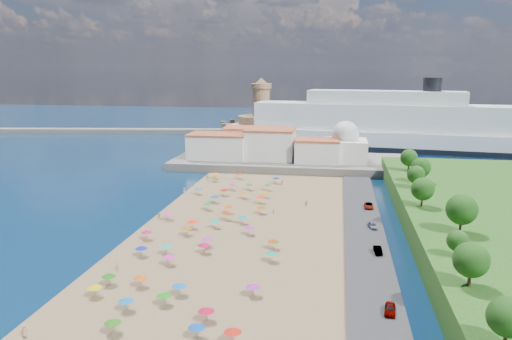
# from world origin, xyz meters

# --- Properties ---
(ground) EXTENTS (700.00, 700.00, 0.00)m
(ground) POSITION_xyz_m (0.00, 0.00, 0.00)
(ground) COLOR #071938
(ground) RESTS_ON ground
(terrace) EXTENTS (90.00, 36.00, 3.00)m
(terrace) POSITION_xyz_m (10.00, 73.00, 1.50)
(terrace) COLOR #59544C
(terrace) RESTS_ON ground
(jetty) EXTENTS (18.00, 70.00, 2.40)m
(jetty) POSITION_xyz_m (-12.00, 108.00, 1.20)
(jetty) COLOR #59544C
(jetty) RESTS_ON ground
(breakwater) EXTENTS (199.03, 34.77, 2.60)m
(breakwater) POSITION_xyz_m (-110.00, 153.00, 1.30)
(breakwater) COLOR #59544C
(breakwater) RESTS_ON ground
(waterfront_buildings) EXTENTS (57.00, 29.00, 11.00)m
(waterfront_buildings) POSITION_xyz_m (-3.05, 73.64, 7.88)
(waterfront_buildings) COLOR silver
(waterfront_buildings) RESTS_ON terrace
(domed_building) EXTENTS (16.00, 16.00, 15.00)m
(domed_building) POSITION_xyz_m (30.00, 71.00, 8.97)
(domed_building) COLOR silver
(domed_building) RESTS_ON terrace
(fortress) EXTENTS (40.00, 40.00, 32.40)m
(fortress) POSITION_xyz_m (-12.00, 138.00, 6.68)
(fortress) COLOR #936E49
(fortress) RESTS_ON ground
(cruise_ship) EXTENTS (152.44, 41.43, 32.96)m
(cruise_ship) POSITION_xyz_m (48.10, 120.40, 9.76)
(cruise_ship) COLOR black
(cruise_ship) RESTS_ON ground
(beach_parasols) EXTENTS (31.47, 113.65, 2.20)m
(beach_parasols) POSITION_xyz_m (-1.09, -11.40, 2.15)
(beach_parasols) COLOR gray
(beach_parasols) RESTS_ON beach
(beachgoers) EXTENTS (38.39, 102.26, 1.86)m
(beachgoers) POSITION_xyz_m (-3.68, 11.49, 1.14)
(beachgoers) COLOR tan
(beachgoers) RESTS_ON beach
(parked_cars) EXTENTS (2.43, 63.27, 1.39)m
(parked_cars) POSITION_xyz_m (36.00, -7.97, 1.36)
(parked_cars) COLOR gray
(parked_cars) RESTS_ON promenade
(hillside_trees) EXTENTS (10.04, 105.83, 7.63)m
(hillside_trees) POSITION_xyz_m (48.73, -5.43, 10.07)
(hillside_trees) COLOR #382314
(hillside_trees) RESTS_ON hillside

